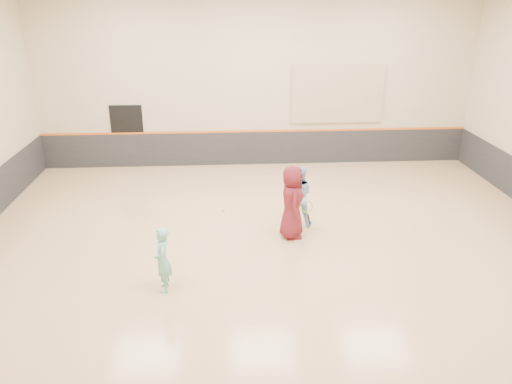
{
  "coord_description": "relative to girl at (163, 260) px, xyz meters",
  "views": [
    {
      "loc": [
        -1.12,
        -11.09,
        5.78
      ],
      "look_at": [
        -0.39,
        0.4,
        1.15
      ],
      "focal_mm": 35.0,
      "sensor_mm": 36.0,
      "label": 1
    }
  ],
  "objects": [
    {
      "name": "young_man",
      "position": [
        2.94,
        2.29,
        0.23
      ],
      "size": [
        0.64,
        0.94,
        1.88
      ],
      "primitive_type": "imported",
      "rotation": [
        0.0,
        0.0,
        1.61
      ],
      "color": "maroon",
      "rests_on": "floor"
    },
    {
      "name": "accent_stripe",
      "position": [
        2.45,
        8.04,
        0.51
      ],
      "size": [
        14.9,
        0.03,
        0.06
      ],
      "primitive_type": "cube",
      "color": "#D85914",
      "rests_on": "wall_back"
    },
    {
      "name": "instructor",
      "position": [
        3.21,
        2.98,
        0.11
      ],
      "size": [
        0.88,
        0.73,
        1.63
      ],
      "primitive_type": "imported",
      "rotation": [
        0.0,
        0.0,
        2.98
      ],
      "color": "#9CC4F2",
      "rests_on": "floor"
    },
    {
      "name": "room",
      "position": [
        2.45,
        2.08,
        0.1
      ],
      "size": [
        15.04,
        12.04,
        6.22
      ],
      "color": "tan",
      "rests_on": "ground"
    },
    {
      "name": "acoustic_panel",
      "position": [
        5.25,
        8.03,
        1.79
      ],
      "size": [
        3.2,
        0.08,
        2.0
      ],
      "primitive_type": "cube",
      "color": "tan",
      "rests_on": "wall_back"
    },
    {
      "name": "girl",
      "position": [
        0.0,
        0.0,
        0.0
      ],
      "size": [
        0.38,
        0.54,
        1.42
      ],
      "primitive_type": "imported",
      "rotation": [
        0.0,
        0.0,
        -1.49
      ],
      "color": "#68B4A8",
      "rests_on": "floor"
    },
    {
      "name": "doorway",
      "position": [
        -2.05,
        8.06,
        0.39
      ],
      "size": [
        1.1,
        0.05,
        2.2
      ],
      "primitive_type": "cube",
      "color": "black",
      "rests_on": "floor"
    },
    {
      "name": "ball_under_racket",
      "position": [
        2.94,
        2.36,
        -0.67
      ],
      "size": [
        0.07,
        0.07,
        0.07
      ],
      "primitive_type": "sphere",
      "color": "yellow",
      "rests_on": "floor"
    },
    {
      "name": "wainscot_back",
      "position": [
        2.45,
        8.05,
        -0.11
      ],
      "size": [
        14.9,
        0.04,
        1.2
      ],
      "primitive_type": "cube",
      "color": "#232326",
      "rests_on": "floor"
    },
    {
      "name": "spare_racket",
      "position": [
        3.06,
        3.33,
        -0.62
      ],
      "size": [
        0.73,
        0.73,
        0.17
      ],
      "primitive_type": null,
      "color": "#B0CB2C",
      "rests_on": "floor"
    },
    {
      "name": "ball_in_hand",
      "position": [
        3.04,
        2.2,
        0.53
      ],
      "size": [
        0.07,
        0.07,
        0.07
      ],
      "primitive_type": "sphere",
      "color": "#BED531",
      "rests_on": "young_man"
    },
    {
      "name": "held_racket",
      "position": [
        3.38,
        2.69,
        -0.08
      ],
      "size": [
        0.47,
        0.47,
        0.65
      ],
      "primitive_type": null,
      "color": "#A4BE29",
      "rests_on": "instructor"
    },
    {
      "name": "ball_beside_spare",
      "position": [
        1.22,
        3.91,
        -0.67
      ],
      "size": [
        0.07,
        0.07,
        0.07
      ],
      "primitive_type": "sphere",
      "color": "#C9E134",
      "rests_on": "floor"
    }
  ]
}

